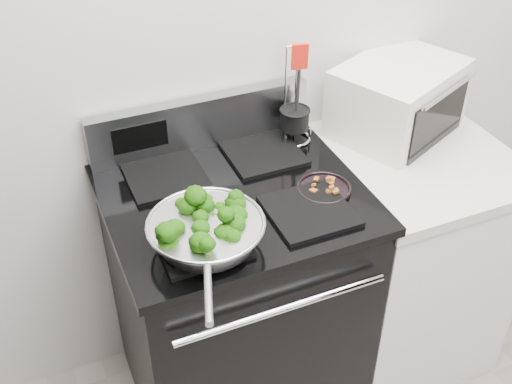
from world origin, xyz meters
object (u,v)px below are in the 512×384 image
bacon_plate (324,186)px  skillet (206,231)px  utensil_holder (295,124)px  gas_range (237,299)px  toaster_oven (398,98)px

bacon_plate → skillet: bearing=-166.5°
utensil_holder → gas_range: bearing=-132.0°
utensil_holder → toaster_oven: bearing=8.5°
gas_range → utensil_holder: (0.31, 0.21, 0.53)m
toaster_oven → utensil_holder: bearing=150.4°
bacon_plate → utensil_holder: size_ratio=0.47×
bacon_plate → toaster_oven: toaster_oven is taller
gas_range → toaster_oven: 0.91m
gas_range → bacon_plate: size_ratio=6.65×
gas_range → bacon_plate: (0.26, -0.09, 0.48)m
toaster_oven → gas_range: bearing=169.7°
bacon_plate → toaster_oven: 0.51m
skillet → utensil_holder: 0.61m
skillet → bacon_plate: (0.42, 0.10, -0.03)m
gas_range → toaster_oven: size_ratio=2.12×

